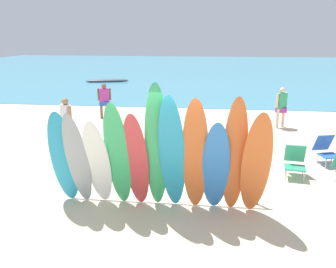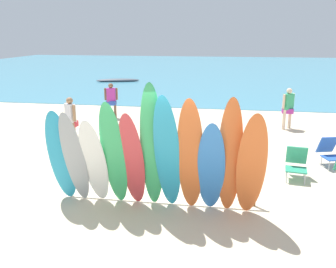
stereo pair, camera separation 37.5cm
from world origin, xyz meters
The scene contains 20 objects.
ground centered at (0.00, 14.00, 0.00)m, with size 60.00×60.00×0.00m, color beige.
ocean_water centered at (0.00, 29.97, 0.01)m, with size 60.00×40.00×0.02m, color teal.
surfboard_rack centered at (0.00, 0.00, 0.63)m, with size 4.29×0.07×0.77m.
surfboard_teal_0 centered at (-1.92, -0.47, 1.04)m, with size 0.57×0.07×2.12m, color #289EC6.
surfboard_grey_1 centered at (-1.60, -0.56, 1.04)m, with size 0.48×0.07×2.16m, color #999EA3.
surfboard_white_2 centered at (-1.19, -0.54, 0.97)m, with size 0.53×0.07×2.03m, color white.
surfboard_green_3 centered at (-0.76, -0.55, 1.16)m, with size 0.50×0.08×2.39m, color #38B266.
surfboard_red_4 centered at (-0.39, -0.53, 1.05)m, with size 0.50×0.07×2.17m, color #D13D42.
surfboard_green_5 centered at (0.02, -0.54, 1.35)m, with size 0.46×0.08×2.76m, color #38B266.
surfboard_teal_6 centered at (0.33, -0.59, 1.24)m, with size 0.52×0.07×2.58m, color #289EC6.
surfboard_orange_7 centered at (0.78, -0.59, 1.22)m, with size 0.51×0.08×2.52m, color orange.
surfboard_blue_8 centered at (1.18, -0.54, 0.99)m, with size 0.54×0.08×2.07m, color #337AD1.
surfboard_orange_9 centered at (1.53, -0.56, 1.23)m, with size 0.47×0.06×2.54m, color orange.
surfboard_orange_10 centered at (1.93, -0.65, 1.11)m, with size 0.55×0.06×2.34m, color orange.
beachgoer_near_rack centered at (3.71, 6.73, 0.90)m, with size 0.47×0.41×1.55m.
beachgoer_photographing centered at (-3.40, 7.42, 0.86)m, with size 0.54×0.29×1.49m.
beachgoer_strolling centered at (-3.51, 3.57, 0.89)m, with size 0.48×0.40×1.55m.
beach_chair_blue centered at (3.20, 1.71, 0.43)m, with size 0.59×0.77×0.81m.
beach_chair_striped centered at (4.26, 2.78, 0.43)m, with size 0.68×0.82×0.81m.
distant_boat centered at (-6.64, 18.96, 0.11)m, with size 3.22×1.45×0.25m.
Camera 1 is at (1.05, -7.21, 3.52)m, focal length 38.76 mm.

